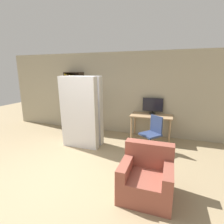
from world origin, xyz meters
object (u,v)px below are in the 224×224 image
at_px(office_chair, 152,137).
at_px(armchair, 147,177).
at_px(mattress_near, 79,113).
at_px(mattress_far, 85,110).
at_px(bookshelf, 73,101).
at_px(monitor, 153,105).

height_order(office_chair, armchair, office_chair).
xyz_separation_m(office_chair, mattress_near, (-1.91, -0.36, 0.59)).
bearing_deg(mattress_far, bookshelf, 133.66).
xyz_separation_m(office_chair, bookshelf, (-2.94, 1.07, 0.64)).
distance_m(monitor, bookshelf, 2.82).
xyz_separation_m(mattress_near, armchair, (2.02, -1.35, -0.66)).
height_order(monitor, mattress_near, mattress_near).
relative_size(office_chair, armchair, 1.12).
bearing_deg(mattress_near, mattress_far, 90.00).
distance_m(office_chair, mattress_near, 2.03).
xyz_separation_m(bookshelf, armchair, (3.05, -2.78, -0.72)).
bearing_deg(bookshelf, mattress_far, -46.34).
distance_m(bookshelf, mattress_far, 1.50).
relative_size(office_chair, mattress_near, 0.49).
xyz_separation_m(monitor, office_chair, (0.12, -1.09, -0.65)).
distance_m(monitor, mattress_far, 2.10).
relative_size(monitor, armchair, 0.74).
bearing_deg(bookshelf, office_chair, -19.95).
relative_size(monitor, mattress_near, 0.32).
bearing_deg(mattress_near, armchair, -33.80).
distance_m(office_chair, bookshelf, 3.19).
bearing_deg(mattress_far, office_chair, 0.46).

